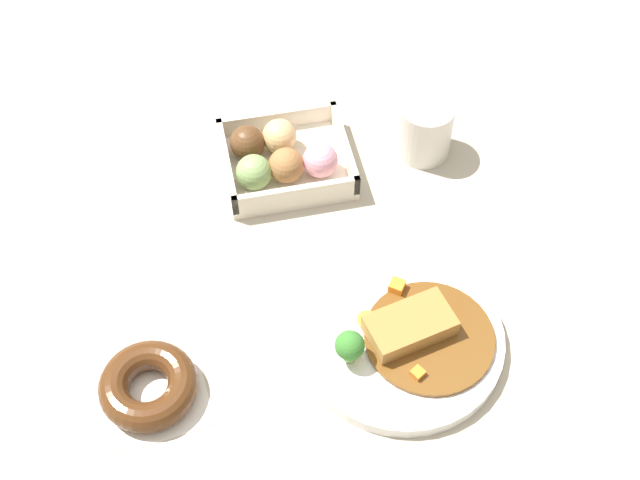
{
  "coord_description": "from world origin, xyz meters",
  "views": [
    {
      "loc": [
        -0.07,
        -0.59,
        0.88
      ],
      "look_at": [
        0.06,
        0.03,
        0.03
      ],
      "focal_mm": 47.31,
      "sensor_mm": 36.0,
      "label": 1
    }
  ],
  "objects_px": {
    "donut_box": "(282,159)",
    "coffee_mug": "(425,129)",
    "chocolate_ring_donut": "(148,386)",
    "curry_plate": "(402,337)"
  },
  "relations": [
    {
      "from": "donut_box",
      "to": "chocolate_ring_donut",
      "type": "height_order",
      "value": "donut_box"
    },
    {
      "from": "donut_box",
      "to": "coffee_mug",
      "type": "xyz_separation_m",
      "value": [
        0.2,
        -0.0,
        0.02
      ]
    },
    {
      "from": "chocolate_ring_donut",
      "to": "coffee_mug",
      "type": "bearing_deg",
      "value": 36.15
    },
    {
      "from": "curry_plate",
      "to": "chocolate_ring_donut",
      "type": "relative_size",
      "value": 1.79
    },
    {
      "from": "donut_box",
      "to": "coffee_mug",
      "type": "relative_size",
      "value": 2.04
    },
    {
      "from": "curry_plate",
      "to": "coffee_mug",
      "type": "distance_m",
      "value": 0.32
    },
    {
      "from": "curry_plate",
      "to": "coffee_mug",
      "type": "relative_size",
      "value": 2.91
    },
    {
      "from": "chocolate_ring_donut",
      "to": "coffee_mug",
      "type": "distance_m",
      "value": 0.51
    },
    {
      "from": "curry_plate",
      "to": "chocolate_ring_donut",
      "type": "bearing_deg",
      "value": -179.26
    },
    {
      "from": "donut_box",
      "to": "chocolate_ring_donut",
      "type": "relative_size",
      "value": 1.25
    }
  ]
}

